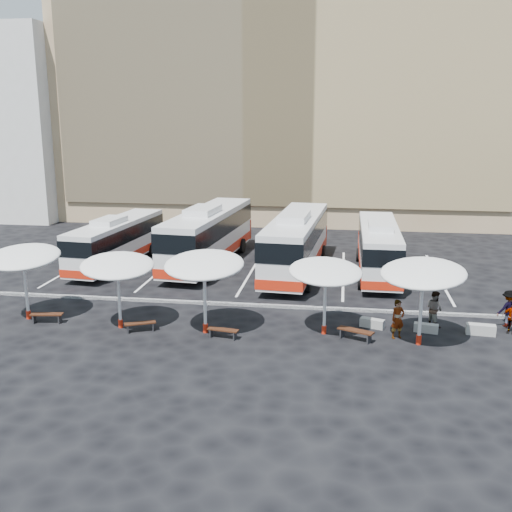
# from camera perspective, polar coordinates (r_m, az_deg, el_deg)

# --- Properties ---
(ground) EXTENTS (120.00, 120.00, 0.00)m
(ground) POSITION_cam_1_polar(r_m,az_deg,el_deg) (32.17, -2.55, -5.00)
(ground) COLOR black
(ground) RESTS_ON ground
(sandstone_building) EXTENTS (42.00, 18.25, 29.60)m
(sandstone_building) POSITION_cam_1_polar(r_m,az_deg,el_deg) (62.12, 3.09, 15.77)
(sandstone_building) COLOR tan
(sandstone_building) RESTS_ON ground
(apartment_block) EXTENTS (14.00, 14.00, 18.00)m
(apartment_block) POSITION_cam_1_polar(r_m,az_deg,el_deg) (67.11, -22.39, 11.53)
(apartment_block) COLOR silver
(apartment_block) RESTS_ON ground
(curb_divider) EXTENTS (34.00, 0.25, 0.15)m
(curb_divider) POSITION_cam_1_polar(r_m,az_deg,el_deg) (32.61, -2.39, -4.59)
(curb_divider) COLOR black
(curb_divider) RESTS_ON ground
(bay_lines) EXTENTS (24.15, 12.00, 0.01)m
(bay_lines) POSITION_cam_1_polar(r_m,az_deg,el_deg) (39.72, -0.37, -1.35)
(bay_lines) COLOR white
(bay_lines) RESTS_ON ground
(bus_0) EXTENTS (3.33, 10.97, 3.43)m
(bus_0) POSITION_cam_1_polar(r_m,az_deg,el_deg) (41.68, -13.11, 1.47)
(bus_0) COLOR silver
(bus_0) RESTS_ON ground
(bus_1) EXTENTS (3.95, 13.18, 4.12)m
(bus_1) POSITION_cam_1_polar(r_m,az_deg,el_deg) (41.07, -4.56, 2.11)
(bus_1) COLOR silver
(bus_1) RESTS_ON ground
(bus_2) EXTENTS (3.62, 12.98, 4.07)m
(bus_2) POSITION_cam_1_polar(r_m,az_deg,el_deg) (38.84, 3.85, 1.42)
(bus_2) COLOR silver
(bus_2) RESTS_ON ground
(bus_3) EXTENTS (2.65, 11.17, 3.54)m
(bus_3) POSITION_cam_1_polar(r_m,az_deg,el_deg) (39.21, 11.59, 0.89)
(bus_3) COLOR silver
(bus_3) RESTS_ON ground
(sunshade_0) EXTENTS (3.92, 3.96, 3.79)m
(sunshade_0) POSITION_cam_1_polar(r_m,az_deg,el_deg) (31.82, -21.30, -0.11)
(sunshade_0) COLOR silver
(sunshade_0) RESTS_ON ground
(sunshade_1) EXTENTS (4.57, 4.60, 3.66)m
(sunshade_1) POSITION_cam_1_polar(r_m,az_deg,el_deg) (29.19, -13.07, -0.93)
(sunshade_1) COLOR silver
(sunshade_1) RESTS_ON ground
(sunshade_2) EXTENTS (3.85, 3.90, 3.91)m
(sunshade_2) POSITION_cam_1_polar(r_m,az_deg,el_deg) (27.84, -4.96, -0.86)
(sunshade_2) COLOR silver
(sunshade_2) RESTS_ON ground
(sunshade_3) EXTENTS (4.23, 4.27, 3.58)m
(sunshade_3) POSITION_cam_1_polar(r_m,az_deg,el_deg) (27.84, 6.65, -1.49)
(sunshade_3) COLOR silver
(sunshade_3) RESTS_ON ground
(sunshade_4) EXTENTS (4.86, 4.88, 3.91)m
(sunshade_4) POSITION_cam_1_polar(r_m,az_deg,el_deg) (27.30, 15.64, -1.62)
(sunshade_4) COLOR silver
(sunshade_4) RESTS_ON ground
(wood_bench_0) EXTENTS (1.62, 0.64, 0.48)m
(wood_bench_0) POSITION_cam_1_polar(r_m,az_deg,el_deg) (31.63, -19.30, -5.40)
(wood_bench_0) COLOR black
(wood_bench_0) RESTS_ON ground
(wood_bench_1) EXTENTS (1.50, 0.98, 0.45)m
(wood_bench_1) POSITION_cam_1_polar(r_m,az_deg,el_deg) (29.27, -10.98, -6.44)
(wood_bench_1) COLOR black
(wood_bench_1) RESTS_ON ground
(wood_bench_2) EXTENTS (1.51, 0.64, 0.45)m
(wood_bench_2) POSITION_cam_1_polar(r_m,az_deg,el_deg) (27.97, -3.16, -7.16)
(wood_bench_2) COLOR black
(wood_bench_2) RESTS_ON ground
(wood_bench_3) EXTENTS (1.71, 1.10, 0.51)m
(wood_bench_3) POSITION_cam_1_polar(r_m,az_deg,el_deg) (28.03, 9.47, -7.18)
(wood_bench_3) COLOR black
(wood_bench_3) RESTS_ON ground
(conc_bench_0) EXTENTS (1.23, 0.76, 0.44)m
(conc_bench_0) POSITION_cam_1_polar(r_m,az_deg,el_deg) (29.85, 11.00, -6.30)
(conc_bench_0) COLOR gray
(conc_bench_0) RESTS_ON ground
(conc_bench_1) EXTENTS (1.17, 0.59, 0.42)m
(conc_bench_1) POSITION_cam_1_polar(r_m,az_deg,el_deg) (29.83, 15.89, -6.61)
(conc_bench_1) COLOR gray
(conc_bench_1) RESTS_ON ground
(conc_bench_2) EXTENTS (1.36, 0.58, 0.50)m
(conc_bench_2) POSITION_cam_1_polar(r_m,az_deg,el_deg) (30.32, 20.61, -6.57)
(conc_bench_2) COLOR gray
(conc_bench_2) RESTS_ON ground
(passenger_0) EXTENTS (0.80, 0.70, 1.85)m
(passenger_0) POSITION_cam_1_polar(r_m,az_deg,el_deg) (28.53, 13.35, -5.86)
(passenger_0) COLOR black
(passenger_0) RESTS_ON ground
(passenger_1) EXTENTS (1.09, 1.12, 1.82)m
(passenger_1) POSITION_cam_1_polar(r_m,az_deg,el_deg) (30.49, 16.67, -4.84)
(passenger_1) COLOR black
(passenger_1) RESTS_ON ground
(passenger_2) EXTENTS (0.98, 0.74, 1.55)m
(passenger_2) POSITION_cam_1_polar(r_m,az_deg,el_deg) (30.88, 23.19, -5.41)
(passenger_2) COLOR black
(passenger_2) RESTS_ON ground
(passenger_3) EXTENTS (1.35, 1.11, 1.82)m
(passenger_3) POSITION_cam_1_polar(r_m,az_deg,el_deg) (31.71, 22.87, -4.64)
(passenger_3) COLOR black
(passenger_3) RESTS_ON ground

